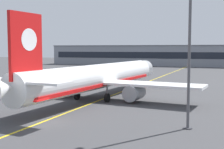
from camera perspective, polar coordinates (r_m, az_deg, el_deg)
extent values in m
plane|color=#3D3D3F|center=(33.55, -11.77, -8.71)|extent=(400.00, 400.00, 0.00)
cube|color=yellow|center=(60.62, 3.60, -2.54)|extent=(4.20, 179.96, 0.01)
cylinder|color=white|center=(47.20, -2.61, -0.38)|extent=(7.52, 36.20, 3.80)
cone|color=white|center=(64.69, 5.76, 1.02)|extent=(3.86, 2.96, 3.61)
cone|color=white|center=(31.77, -19.95, -2.50)|extent=(3.13, 3.08, 2.85)
cube|color=red|center=(47.31, -2.60, -1.64)|extent=(7.15, 33.33, 0.44)
cube|color=black|center=(62.88, 5.15, 1.52)|extent=(2.95, 1.39, 0.60)
cube|color=white|center=(47.81, -2.25, -1.34)|extent=(32.33, 8.10, 0.36)
cylinder|color=gray|center=(50.40, -8.99, -2.47)|extent=(2.66, 3.82, 2.30)
cylinder|color=black|center=(51.91, -7.80, -2.24)|extent=(1.96, 0.38, 1.95)
cylinder|color=gray|center=(44.40, 4.16, -3.41)|extent=(2.66, 3.82, 2.30)
cylinder|color=black|center=(46.10, 5.04, -3.11)|extent=(1.96, 0.38, 1.95)
cube|color=red|center=(34.10, -15.75, 5.08)|extent=(0.90, 4.82, 7.20)
cylinder|color=white|center=(34.33, -15.44, 6.29)|extent=(0.69, 2.43, 2.40)
cube|color=white|center=(33.83, -16.29, -1.20)|extent=(11.23, 3.93, 0.24)
cylinder|color=#4C4C51|center=(60.41, 4.13, -1.17)|extent=(0.24, 0.24, 1.60)
cylinder|color=black|center=(60.53, 4.12, -2.13)|extent=(0.49, 0.94, 0.90)
cylinder|color=#4C4C51|center=(47.03, -6.56, -2.54)|extent=(0.24, 0.24, 1.60)
cylinder|color=black|center=(47.19, -6.55, -3.90)|extent=(0.53, 1.33, 1.30)
cylinder|color=#4C4C51|center=(44.42, -0.93, -2.95)|extent=(0.24, 0.24, 1.60)
cylinder|color=black|center=(44.59, -0.92, -4.38)|extent=(0.53, 1.33, 1.30)
cylinder|color=#515156|center=(30.25, 14.21, 3.01)|extent=(0.28, 0.28, 13.82)
cylinder|color=#333338|center=(31.22, 13.95, -9.68)|extent=(0.90, 0.90, 0.10)
cube|color=gray|center=(139.49, 13.34, 3.37)|extent=(125.94, 12.00, 8.95)
cube|color=black|center=(133.49, 13.01, 3.48)|extent=(120.90, 0.12, 2.80)
cube|color=#595C63|center=(139.46, 13.38, 5.29)|extent=(126.34, 12.40, 0.40)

